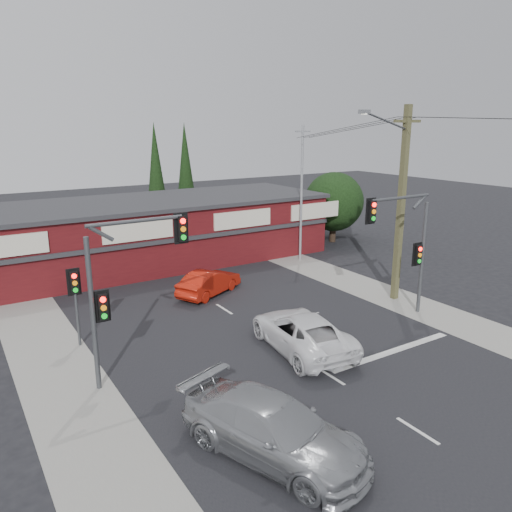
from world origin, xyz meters
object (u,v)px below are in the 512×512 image
silver_suv (273,429)px  shop_building (133,233)px  white_suv (302,332)px  utility_pole (400,199)px  red_sedan (209,282)px

silver_suv → shop_building: (3.36, 21.33, 1.30)m
white_suv → shop_building: 16.40m
utility_pole → shop_building: bearing=123.8°
red_sedan → utility_pole: size_ratio=0.42×
red_sedan → shop_building: shop_building is taller
white_suv → red_sedan: 8.20m
red_sedan → shop_building: 8.32m
white_suv → utility_pole: (7.86, 2.27, 4.62)m
silver_suv → red_sedan: (4.78, 13.26, -0.15)m
silver_suv → red_sedan: 14.10m
silver_suv → red_sedan: size_ratio=1.38×
red_sedan → utility_pole: 10.97m
shop_building → utility_pole: (9.36, -14.00, 3.26)m
white_suv → silver_suv: 7.02m
red_sedan → utility_pole: (7.94, -5.92, 4.71)m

